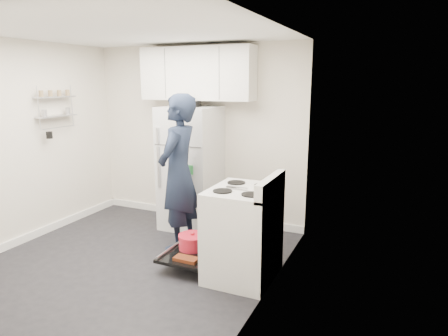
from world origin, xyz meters
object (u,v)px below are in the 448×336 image
at_px(electric_range, 242,234).
at_px(open_oven_door, 192,247).
at_px(refrigerator, 191,168).
at_px(person, 179,173).

bearing_deg(electric_range, open_oven_door, 176.03).
distance_m(electric_range, open_oven_door, 0.66).
bearing_deg(refrigerator, open_oven_door, -61.24).
xyz_separation_m(open_oven_door, person, (-0.36, 0.34, 0.74)).
distance_m(electric_range, refrigerator, 1.66).
relative_size(electric_range, refrigerator, 0.63).
xyz_separation_m(electric_range, open_oven_door, (-0.61, 0.04, -0.27)).
relative_size(open_oven_door, person, 0.39).
bearing_deg(refrigerator, electric_range, -42.84).
distance_m(open_oven_door, person, 0.89).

